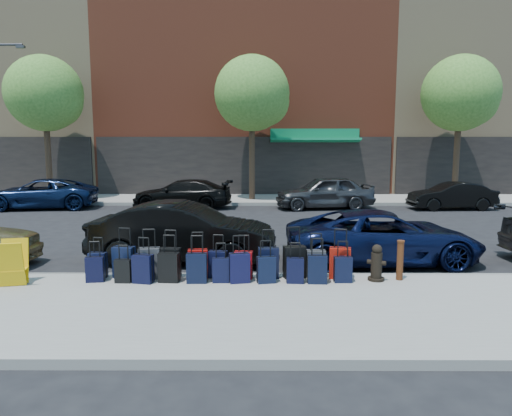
{
  "coord_description": "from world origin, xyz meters",
  "views": [
    {
      "loc": [
        0.79,
        -14.06,
        2.89
      ],
      "look_at": [
        0.75,
        -1.5,
        1.17
      ],
      "focal_mm": 32.0,
      "sensor_mm": 36.0,
      "label": 1
    }
  ],
  "objects_px": {
    "tree_center": "(255,96)",
    "bollard": "(400,260)",
    "display_rack": "(13,263)",
    "car_near_2": "(383,237)",
    "suitcase_front_5": "(218,264)",
    "car_far_0": "(41,194)",
    "car_far_1": "(182,194)",
    "car_near_1": "(184,233)",
    "car_far_3": "(452,196)",
    "car_far_2": "(324,192)",
    "tree_left": "(47,96)",
    "tree_right": "(463,95)",
    "fire_hydrant": "(377,264)"
  },
  "relations": [
    {
      "from": "car_near_1",
      "to": "car_far_1",
      "type": "relative_size",
      "value": 0.99
    },
    {
      "from": "tree_center",
      "to": "car_near_2",
      "type": "distance_m",
      "value": 13.74
    },
    {
      "from": "car_far_0",
      "to": "car_far_1",
      "type": "xyz_separation_m",
      "value": [
        6.52,
        0.22,
        -0.02
      ]
    },
    {
      "from": "car_far_3",
      "to": "fire_hydrant",
      "type": "bearing_deg",
      "value": -31.97
    },
    {
      "from": "car_far_1",
      "to": "car_near_2",
      "type": "bearing_deg",
      "value": 37.72
    },
    {
      "from": "car_far_3",
      "to": "car_far_2",
      "type": "bearing_deg",
      "value": -95.63
    },
    {
      "from": "bollard",
      "to": "car_far_3",
      "type": "relative_size",
      "value": 0.22
    },
    {
      "from": "tree_right",
      "to": "car_far_1",
      "type": "distance_m",
      "value": 14.87
    },
    {
      "from": "tree_right",
      "to": "car_far_3",
      "type": "height_order",
      "value": "tree_right"
    },
    {
      "from": "fire_hydrant",
      "to": "tree_center",
      "type": "bearing_deg",
      "value": 124.49
    },
    {
      "from": "tree_right",
      "to": "display_rack",
      "type": "distance_m",
      "value": 21.76
    },
    {
      "from": "car_far_2",
      "to": "car_near_2",
      "type": "bearing_deg",
      "value": -7.68
    },
    {
      "from": "suitcase_front_5",
      "to": "bollard",
      "type": "bearing_deg",
      "value": 7.27
    },
    {
      "from": "car_near_1",
      "to": "tree_right",
      "type": "bearing_deg",
      "value": -40.12
    },
    {
      "from": "tree_left",
      "to": "car_far_0",
      "type": "bearing_deg",
      "value": -77.16
    },
    {
      "from": "tree_right",
      "to": "bollard",
      "type": "xyz_separation_m",
      "value": [
        -7.43,
        -14.44,
        -4.84
      ]
    },
    {
      "from": "tree_right",
      "to": "display_rack",
      "type": "height_order",
      "value": "tree_right"
    },
    {
      "from": "car_near_1",
      "to": "car_far_0",
      "type": "height_order",
      "value": "car_near_1"
    },
    {
      "from": "suitcase_front_5",
      "to": "car_near_1",
      "type": "relative_size",
      "value": 0.2
    },
    {
      "from": "suitcase_front_5",
      "to": "display_rack",
      "type": "distance_m",
      "value": 4.04
    },
    {
      "from": "car_far_2",
      "to": "car_far_1",
      "type": "bearing_deg",
      "value": -99.3
    },
    {
      "from": "fire_hydrant",
      "to": "bollard",
      "type": "distance_m",
      "value": 0.5
    },
    {
      "from": "fire_hydrant",
      "to": "car_far_2",
      "type": "relative_size",
      "value": 0.17
    },
    {
      "from": "tree_left",
      "to": "tree_center",
      "type": "height_order",
      "value": "same"
    },
    {
      "from": "tree_left",
      "to": "car_far_2",
      "type": "distance_m",
      "value": 14.73
    },
    {
      "from": "bollard",
      "to": "car_far_1",
      "type": "xyz_separation_m",
      "value": [
        -6.45,
        12.02,
        0.09
      ]
    },
    {
      "from": "tree_center",
      "to": "display_rack",
      "type": "xyz_separation_m",
      "value": [
        -4.68,
        -14.83,
        -4.82
      ]
    },
    {
      "from": "bollard",
      "to": "display_rack",
      "type": "relative_size",
      "value": 0.93
    },
    {
      "from": "tree_right",
      "to": "suitcase_front_5",
      "type": "bearing_deg",
      "value": -128.05
    },
    {
      "from": "suitcase_front_5",
      "to": "car_far_2",
      "type": "distance_m",
      "value": 12.34
    },
    {
      "from": "tree_right",
      "to": "car_far_0",
      "type": "distance_m",
      "value": 21.1
    },
    {
      "from": "tree_center",
      "to": "suitcase_front_5",
      "type": "relative_size",
      "value": 8.01
    },
    {
      "from": "display_rack",
      "to": "car_near_2",
      "type": "relative_size",
      "value": 0.19
    },
    {
      "from": "tree_left",
      "to": "tree_right",
      "type": "height_order",
      "value": "same"
    },
    {
      "from": "car_far_3",
      "to": "suitcase_front_5",
      "type": "bearing_deg",
      "value": -43.32
    },
    {
      "from": "tree_center",
      "to": "car_near_1",
      "type": "xyz_separation_m",
      "value": [
        -1.69,
        -12.43,
        -4.66
      ]
    },
    {
      "from": "suitcase_front_5",
      "to": "bollard",
      "type": "distance_m",
      "value": 3.76
    },
    {
      "from": "car_near_1",
      "to": "fire_hydrant",
      "type": "bearing_deg",
      "value": -111.26
    },
    {
      "from": "car_far_2",
      "to": "tree_right",
      "type": "bearing_deg",
      "value": 101.81
    },
    {
      "from": "tree_center",
      "to": "tree_right",
      "type": "relative_size",
      "value": 1.0
    },
    {
      "from": "tree_left",
      "to": "car_near_2",
      "type": "distance_m",
      "value": 19.17
    },
    {
      "from": "car_far_1",
      "to": "car_far_3",
      "type": "bearing_deg",
      "value": 92.3
    },
    {
      "from": "tree_center",
      "to": "bollard",
      "type": "distance_m",
      "value": 15.53
    },
    {
      "from": "tree_right",
      "to": "car_near_2",
      "type": "height_order",
      "value": "tree_right"
    },
    {
      "from": "tree_right",
      "to": "car_near_1",
      "type": "height_order",
      "value": "tree_right"
    },
    {
      "from": "suitcase_front_5",
      "to": "car_near_1",
      "type": "bearing_deg",
      "value": 127.93
    },
    {
      "from": "tree_left",
      "to": "fire_hydrant",
      "type": "bearing_deg",
      "value": -47.89
    },
    {
      "from": "suitcase_front_5",
      "to": "car_near_1",
      "type": "distance_m",
      "value": 2.13
    },
    {
      "from": "fire_hydrant",
      "to": "car_far_2",
      "type": "xyz_separation_m",
      "value": [
        0.65,
        11.88,
        0.27
      ]
    },
    {
      "from": "tree_right",
      "to": "car_far_0",
      "type": "xyz_separation_m",
      "value": [
        -20.4,
        -2.64,
        -4.72
      ]
    }
  ]
}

